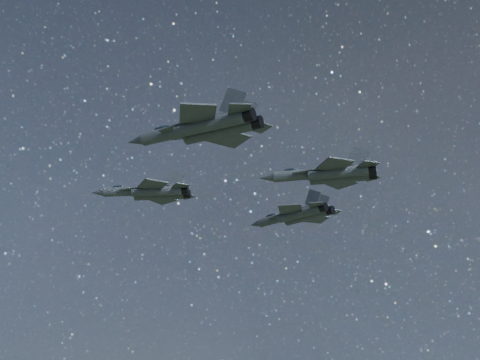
% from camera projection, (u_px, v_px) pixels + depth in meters
% --- Properties ---
extents(jet_lead, '(15.31, 10.37, 3.85)m').
position_uv_depth(jet_lead, '(150.00, 192.00, 96.29)').
color(jet_lead, '#30383D').
extents(jet_left, '(16.43, 10.97, 4.17)m').
position_uv_depth(jet_left, '(297.00, 215.00, 105.99)').
color(jet_left, '#30383D').
extents(jet_right, '(16.82, 11.81, 4.25)m').
position_uv_depth(jet_right, '(203.00, 128.00, 70.59)').
color(jet_right, '#30383D').
extents(jet_slot, '(15.67, 10.90, 3.94)m').
position_uv_depth(jet_slot, '(329.00, 174.00, 83.87)').
color(jet_slot, '#30383D').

